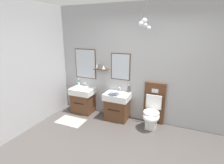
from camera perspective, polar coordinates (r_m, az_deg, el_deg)
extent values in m
cube|color=#A8A8AA|center=(4.11, 11.61, 5.38)|extent=(4.83, 0.12, 2.74)
cube|color=#4C301E|center=(4.67, -8.65, 5.91)|extent=(0.61, 0.02, 0.78)
cube|color=silver|center=(4.66, -8.72, 5.89)|extent=(0.57, 0.01, 0.74)
cube|color=#4C301E|center=(4.24, 2.80, 5.00)|extent=(0.49, 0.02, 0.65)
cube|color=silver|center=(4.23, 2.75, 4.98)|extent=(0.45, 0.01, 0.61)
cube|color=#56331E|center=(4.39, -3.61, 4.19)|extent=(0.36, 0.14, 0.02)
cone|color=white|center=(4.43, -4.93, 5.33)|extent=(0.06, 0.06, 0.13)
cylinder|color=slate|center=(4.37, -4.12, 5.19)|extent=(0.06, 0.06, 0.13)
cone|color=white|center=(4.35, -2.82, 4.90)|extent=(0.08, 0.08, 0.10)
cylinder|color=gray|center=(3.75, 11.04, 21.93)|extent=(0.01, 0.01, 0.46)
sphere|color=silver|center=(3.73, 10.79, 17.69)|extent=(0.09, 0.09, 0.09)
cylinder|color=gray|center=(3.65, 10.81, 22.78)|extent=(0.01, 0.01, 0.37)
sphere|color=silver|center=(3.63, 10.60, 19.10)|extent=(0.10, 0.10, 0.10)
cylinder|color=gray|center=(3.66, 12.26, 21.64)|extent=(0.01, 0.01, 0.50)
sphere|color=silver|center=(3.64, 11.96, 16.91)|extent=(0.08, 0.08, 0.08)
cylinder|color=gray|center=(3.63, 9.70, 22.44)|extent=(0.01, 0.01, 0.43)
sphere|color=silver|center=(3.61, 9.49, 18.29)|extent=(0.10, 0.10, 0.10)
cube|color=#A8A8AA|center=(3.93, -31.38, 2.76)|extent=(0.12, 3.66, 2.74)
cube|color=#9E9993|center=(4.49, -13.31, -12.35)|extent=(0.68, 0.44, 0.01)
cube|color=#56331E|center=(4.81, -9.34, -6.69)|extent=(0.54, 0.44, 0.52)
cube|color=black|center=(4.62, -10.89, -6.97)|extent=(0.30, 0.01, 0.02)
cube|color=white|center=(4.69, -9.53, -2.88)|extent=(0.61, 0.48, 0.15)
cube|color=silver|center=(4.65, -9.77, -2.27)|extent=(0.38, 0.26, 0.03)
cylinder|color=silver|center=(4.80, -8.39, -0.71)|extent=(0.03, 0.03, 0.11)
cylinder|color=silver|center=(4.74, -8.76, -0.33)|extent=(0.02, 0.11, 0.02)
cube|color=#56331E|center=(4.40, 1.70, -8.80)|extent=(0.54, 0.44, 0.52)
cube|color=black|center=(4.18, 0.55, -9.25)|extent=(0.30, 0.01, 0.02)
cube|color=white|center=(4.26, 1.74, -4.68)|extent=(0.61, 0.48, 0.15)
cube|color=silver|center=(4.21, 1.60, -4.02)|extent=(0.38, 0.26, 0.03)
cylinder|color=silver|center=(4.38, 2.68, -2.24)|extent=(0.03, 0.03, 0.11)
cylinder|color=silver|center=(4.32, 2.43, -1.85)|extent=(0.02, 0.11, 0.02)
cube|color=#56331E|center=(4.25, 13.69, -6.68)|extent=(0.48, 0.10, 1.00)
cube|color=silver|center=(4.09, 13.86, -2.84)|extent=(0.15, 0.01, 0.09)
cube|color=white|center=(4.16, 12.71, -12.22)|extent=(0.22, 0.30, 0.34)
ellipsoid|color=white|center=(4.02, 12.62, -10.86)|extent=(0.37, 0.46, 0.24)
torus|color=white|center=(3.98, 12.71, -9.65)|extent=(0.35, 0.35, 0.04)
cube|color=white|center=(4.11, 13.45, -6.36)|extent=(0.35, 0.03, 0.33)
cylinder|color=silver|center=(4.90, -10.80, -0.57)|extent=(0.07, 0.07, 0.09)
cylinder|color=#2D84DB|center=(4.87, -10.68, 0.05)|extent=(0.01, 0.02, 0.17)
cube|color=white|center=(4.85, -10.69, 1.03)|extent=(0.01, 0.02, 0.03)
cylinder|color=#33B266|center=(4.89, -10.83, 0.08)|extent=(0.03, 0.04, 0.16)
cube|color=white|center=(4.89, -10.89, 1.07)|extent=(0.02, 0.02, 0.03)
cylinder|color=#33B266|center=(4.88, -10.95, -0.05)|extent=(0.02, 0.01, 0.15)
cube|color=white|center=(4.85, -10.96, 0.81)|extent=(0.01, 0.02, 0.03)
cylinder|color=#4C4C51|center=(4.28, 5.51, -2.34)|extent=(0.06, 0.06, 0.17)
cylinder|color=silver|center=(4.25, 5.55, -1.05)|extent=(0.02, 0.02, 0.04)
cube|color=gray|center=(4.12, 0.51, -3.96)|extent=(0.22, 0.16, 0.04)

